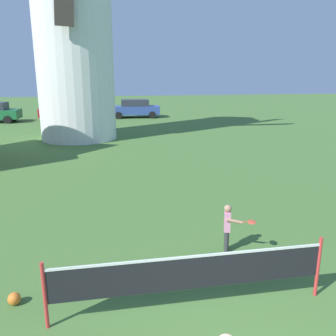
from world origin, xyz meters
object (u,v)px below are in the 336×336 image
Objects in this scene: windmill at (71,6)px; stray_ball at (14,299)px; player_far at (229,225)px; parked_car_blue at (135,108)px; tennis_net at (191,273)px; parked_car_red at (67,110)px.

windmill reaches higher than stray_ball.
parked_car_blue is at bearing 89.19° from player_far.
stray_ball is at bearing -164.83° from player_far.
player_far is at bearing 15.17° from stray_ball.
stray_ball is at bearing 166.46° from tennis_net.
windmill is 3.67× the size of parked_car_blue.
tennis_net is at bearing -125.31° from player_far.
player_far is at bearing -75.35° from windmill.
windmill reaches higher than parked_car_blue.
parked_car_blue reaches higher than player_far.
player_far is 4.99× the size of stray_ball.
windmill reaches higher than parked_car_red.
windmill reaches higher than player_far.
stray_ball is at bearing -90.97° from windmill.
player_far is 0.24× the size of parked_car_red.
stray_ball is 0.05× the size of parked_car_blue.
player_far is at bearing -90.81° from parked_car_blue.
parked_car_red reaches higher than tennis_net.
windmill is 3.47× the size of tennis_net.
windmill is 16.72m from player_far.
parked_car_red is at bearing -173.60° from parked_car_blue.
parked_car_blue is (4.50, 25.82, 0.70)m from stray_ball.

